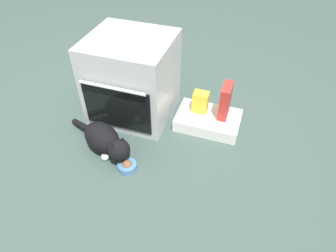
% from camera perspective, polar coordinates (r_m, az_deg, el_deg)
% --- Properties ---
extents(ground, '(8.00, 8.00, 0.00)m').
position_cam_1_polar(ground, '(2.36, -10.71, -3.93)').
color(ground, '#384C47').
extents(oven, '(0.64, 0.64, 0.67)m').
position_cam_1_polar(oven, '(2.46, -6.86, 8.98)').
color(oven, '#B7BABF').
rests_on(oven, ground).
extents(pantry_cabinet, '(0.51, 0.33, 0.10)m').
position_cam_1_polar(pantry_cabinet, '(2.49, 7.59, 1.09)').
color(pantry_cabinet, white).
rests_on(pantry_cabinet, ground).
extents(food_bowl, '(0.13, 0.13, 0.08)m').
position_cam_1_polar(food_bowl, '(2.17, -7.74, -7.46)').
color(food_bowl, '#4C7AB7').
rests_on(food_bowl, ground).
extents(cat, '(0.64, 0.36, 0.23)m').
position_cam_1_polar(cat, '(2.24, -11.82, -2.60)').
color(cat, black).
rests_on(cat, ground).
extents(cereal_box, '(0.07, 0.18, 0.28)m').
position_cam_1_polar(cereal_box, '(2.39, 10.82, 4.68)').
color(cereal_box, '#B72D28').
rests_on(cereal_box, pantry_cabinet).
extents(snack_bag, '(0.12, 0.09, 0.18)m').
position_cam_1_polar(snack_bag, '(2.44, 6.18, 4.52)').
color(snack_bag, yellow).
rests_on(snack_bag, pantry_cabinet).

